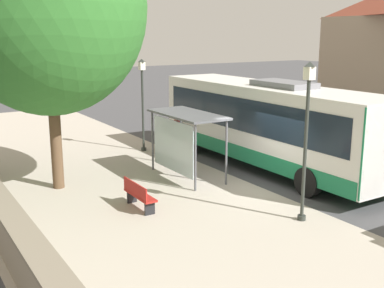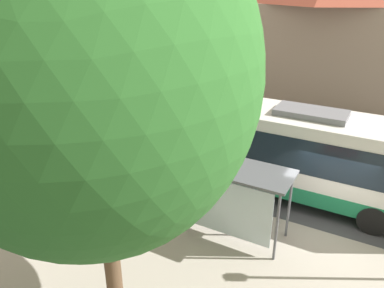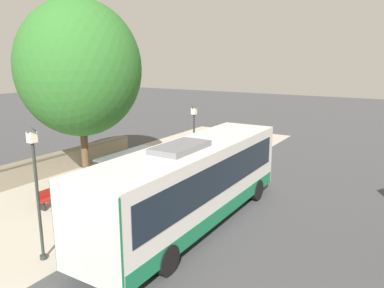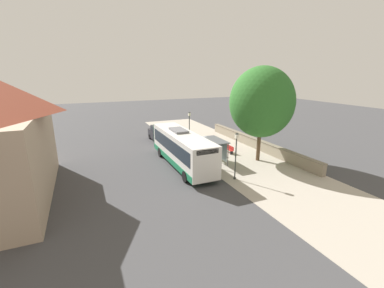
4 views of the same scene
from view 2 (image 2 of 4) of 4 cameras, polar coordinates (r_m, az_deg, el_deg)
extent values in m
plane|color=#424244|center=(13.64, 19.42, -12.52)|extent=(120.00, 120.00, 0.00)
cube|color=tan|center=(28.43, 19.45, 13.22)|extent=(6.35, 13.31, 6.30)
cube|color=silver|center=(14.71, 13.77, -0.51)|extent=(2.57, 11.30, 2.87)
cube|color=black|center=(14.56, 13.91, 0.83)|extent=(2.61, 10.40, 1.26)
cube|color=#197247|center=(15.21, 13.35, -4.44)|extent=(2.61, 11.08, 0.57)
cube|color=black|center=(16.50, -4.90, 7.06)|extent=(1.93, 0.08, 0.40)
cube|color=slate|center=(13.99, 17.71, 4.56)|extent=(1.28, 2.49, 0.22)
cylinder|color=black|center=(15.69, -1.98, -3.79)|extent=(0.30, 1.00, 1.00)
cylinder|color=black|center=(17.58, 2.06, -0.60)|extent=(0.30, 1.00, 1.00)
cylinder|color=black|center=(13.92, 25.86, -10.40)|extent=(0.30, 1.00, 1.00)
cylinder|color=black|center=(16.02, 26.64, -5.95)|extent=(0.30, 1.00, 1.00)
cylinder|color=#515459|center=(12.43, 14.59, -9.13)|extent=(0.08, 0.08, 2.35)
cylinder|color=#515459|center=(13.34, 1.59, -5.83)|extent=(0.08, 0.08, 2.35)
cylinder|color=#515459|center=(11.38, 12.79, -12.33)|extent=(0.08, 0.08, 2.35)
cylinder|color=#515459|center=(12.37, -1.23, -8.43)|extent=(0.08, 0.08, 2.35)
cube|color=#515459|center=(11.68, 6.97, -3.84)|extent=(1.59, 3.42, 0.08)
cube|color=silver|center=(11.74, 5.51, -9.85)|extent=(0.03, 2.81, 1.88)
cylinder|color=#2D3347|center=(15.64, -4.50, -4.46)|extent=(0.12, 0.12, 0.76)
cylinder|color=#2D3347|center=(15.75, -4.18, -4.22)|extent=(0.12, 0.12, 0.76)
cube|color=maroon|center=(15.38, -4.41, -2.09)|extent=(0.34, 0.22, 0.61)
sphere|color=tan|center=(15.21, -4.46, -0.69)|extent=(0.21, 0.21, 0.21)
cylinder|color=#2D332D|center=(15.20, -9.06, -6.91)|extent=(0.24, 0.24, 0.16)
cylinder|color=#2D332D|center=(14.38, -9.51, -0.85)|extent=(0.10, 0.10, 3.70)
cube|color=silver|center=(13.67, -10.08, 6.88)|extent=(0.24, 0.24, 0.35)
pyramid|color=#2D332D|center=(13.60, -10.16, 7.86)|extent=(0.28, 0.28, 0.14)
cylinder|color=brown|center=(9.12, -12.36, -14.74)|extent=(0.39, 0.39, 4.36)
ellipsoid|color=#2D6B28|center=(7.38, -15.06, 10.07)|extent=(6.43, 6.43, 7.07)
camera|label=1|loc=(11.35, 109.10, -22.18)|focal=45.00mm
camera|label=3|loc=(22.29, 54.03, 11.43)|focal=35.00mm
camera|label=4|loc=(33.85, -23.02, 24.32)|focal=24.00mm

